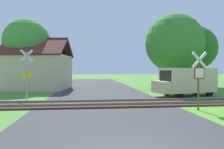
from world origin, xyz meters
TOP-DOWN VIEW (x-y plane):
  - road_asphalt at (0.00, 2.00)m, footprint 8.08×80.00m
  - rail_track at (0.00, 7.89)m, footprint 60.00×2.60m
  - stop_sign_near at (4.69, 5.57)m, footprint 0.87×0.19m
  - crossing_sign_far at (-5.29, 10.51)m, footprint 0.87×0.17m
  - house at (-6.40, 18.95)m, footprint 7.29×6.76m
  - tree_far at (12.06, 20.55)m, footprint 5.42×5.42m
  - tree_right at (8.13, 17.29)m, footprint 6.21×6.21m
  - tree_left at (-7.66, 19.48)m, footprint 5.06×5.06m
  - mail_truck at (6.67, 11.28)m, footprint 5.20×2.94m

SIDE VIEW (x-z plane):
  - road_asphalt at x=0.00m, z-range 0.00..0.01m
  - rail_track at x=0.00m, z-range -0.05..0.17m
  - mail_truck at x=6.67m, z-range 0.12..2.36m
  - stop_sign_near at x=4.69m, z-range 0.23..3.30m
  - crossing_sign_far at x=-5.29m, z-range 0.20..3.72m
  - house at x=-6.40m, z-range -0.78..4.72m
  - tree_far at x=12.06m, z-range 1.01..8.46m
  - tree_right at x=8.13m, z-range 0.91..8.93m
  - tree_left at x=-7.66m, z-range 1.26..8.87m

